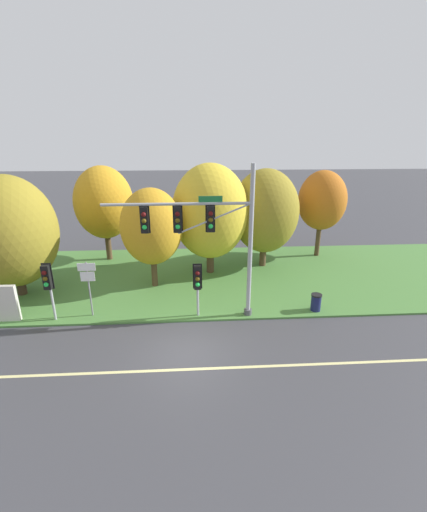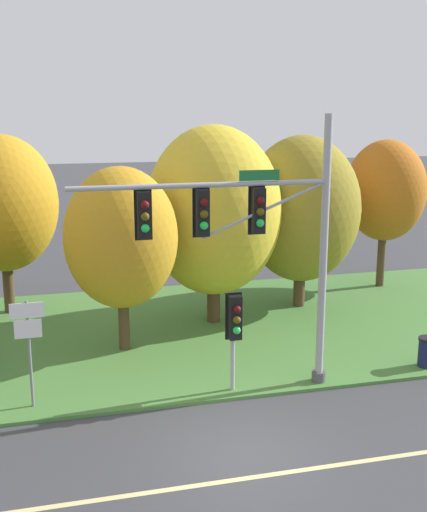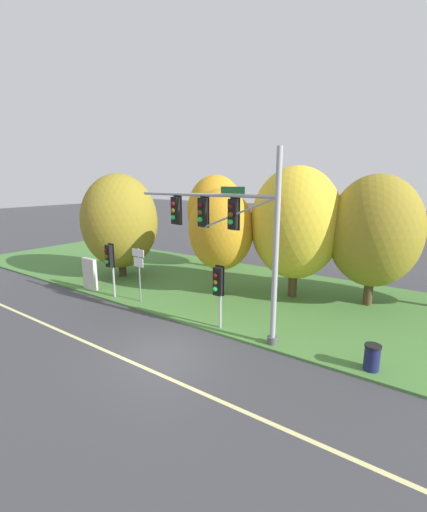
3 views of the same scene
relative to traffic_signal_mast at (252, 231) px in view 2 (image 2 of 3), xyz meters
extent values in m
plane|color=#3D3D42|center=(-1.06, -2.93, -4.66)|extent=(160.00, 160.00, 0.00)
cube|color=beige|center=(-1.06, -4.13, -4.66)|extent=(36.00, 0.16, 0.01)
cube|color=#477A38|center=(-1.06, 5.32, -4.61)|extent=(48.00, 11.50, 0.10)
cylinder|color=#9EA0A5|center=(2.10, 0.01, -0.74)|extent=(0.22, 0.22, 7.64)
cylinder|color=#4C4C51|center=(2.10, 0.01, -4.41)|extent=(0.40, 0.40, 0.30)
cylinder|color=#9EA0A5|center=(-1.36, 0.01, 1.27)|extent=(6.92, 0.14, 0.14)
cylinder|color=#9EA0A5|center=(0.37, 0.01, 0.57)|extent=(3.49, 0.08, 1.47)
cube|color=black|center=(0.17, 0.01, 0.54)|extent=(0.34, 0.28, 1.22)
cube|color=black|center=(0.17, 0.17, 0.54)|extent=(0.46, 0.04, 1.34)
sphere|color=#4C0C0C|center=(0.17, -0.17, 0.84)|extent=(0.22, 0.22, 0.22)
sphere|color=#51420C|center=(0.17, -0.17, 0.54)|extent=(0.22, 0.22, 0.22)
sphere|color=green|center=(0.17, -0.17, 0.24)|extent=(0.22, 0.22, 0.22)
cube|color=black|center=(-1.36, 0.01, 0.54)|extent=(0.34, 0.28, 1.22)
cube|color=black|center=(-1.36, 0.17, 0.54)|extent=(0.46, 0.04, 1.34)
sphere|color=#4C0C0C|center=(-1.36, -0.17, 0.84)|extent=(0.22, 0.22, 0.22)
sphere|color=#51420C|center=(-1.36, -0.17, 0.54)|extent=(0.22, 0.22, 0.22)
sphere|color=green|center=(-1.36, -0.17, 0.24)|extent=(0.22, 0.22, 0.22)
cube|color=black|center=(-2.89, 0.01, 0.54)|extent=(0.34, 0.28, 1.22)
cube|color=black|center=(-2.89, 0.17, 0.54)|extent=(0.46, 0.04, 1.34)
sphere|color=#4C0C0C|center=(-2.89, -0.17, 0.84)|extent=(0.22, 0.22, 0.22)
sphere|color=#51420C|center=(-2.89, -0.17, 0.54)|extent=(0.22, 0.22, 0.22)
sphere|color=green|center=(-2.89, -0.17, 0.24)|extent=(0.22, 0.22, 0.22)
cube|color=#196B33|center=(0.17, -0.04, 1.49)|extent=(1.10, 0.04, 0.28)
cylinder|color=#9EA0A5|center=(-0.48, 0.09, -3.18)|extent=(0.12, 0.12, 2.76)
cube|color=black|center=(-0.48, -0.11, -2.36)|extent=(0.34, 0.28, 1.22)
cube|color=black|center=(-0.48, 0.05, -2.36)|extent=(0.46, 0.04, 1.34)
sphere|color=#4C0C0C|center=(-0.48, -0.29, -2.06)|extent=(0.22, 0.22, 0.22)
sphere|color=#51420C|center=(-0.48, -0.29, -2.36)|extent=(0.22, 0.22, 0.22)
sphere|color=green|center=(-0.48, -0.29, -2.66)|extent=(0.22, 0.22, 0.22)
cylinder|color=slate|center=(-5.94, 0.42, -3.09)|extent=(0.08, 0.08, 2.94)
cube|color=white|center=(-5.94, 0.39, -1.87)|extent=(0.87, 0.03, 0.40)
cube|color=white|center=(-5.94, 0.39, -2.38)|extent=(0.70, 0.03, 0.49)
cylinder|color=#4C3823|center=(-6.95, 9.00, -3.00)|extent=(0.41, 0.41, 3.12)
ellipsoid|color=#C68C1E|center=(-6.95, 9.00, -0.30)|extent=(4.13, 4.13, 5.17)
cylinder|color=#4C3823|center=(-3.08, 3.98, -3.19)|extent=(0.36, 0.36, 2.74)
ellipsoid|color=#C68C1E|center=(-3.08, 3.98, -0.82)|extent=(3.64, 3.64, 4.54)
cylinder|color=#4C3823|center=(0.47, 5.98, -3.15)|extent=(0.49, 0.49, 2.82)
ellipsoid|color=gold|center=(0.47, 5.98, -0.40)|extent=(4.89, 4.89, 6.11)
cylinder|color=#4C3823|center=(4.26, 6.98, -3.23)|extent=(0.46, 0.46, 2.67)
ellipsoid|color=olive|center=(4.26, 6.98, -0.64)|extent=(4.55, 4.55, 5.69)
cylinder|color=#4C3823|center=(8.87, 8.84, -2.91)|extent=(0.35, 0.35, 3.30)
ellipsoid|color=#B76019|center=(8.87, 8.84, -0.30)|extent=(3.49, 3.49, 4.37)
cylinder|color=#191E4C|center=(5.76, 0.21, -4.13)|extent=(0.52, 0.52, 0.85)
camera|label=1|loc=(-0.67, -15.61, 4.29)|focal=24.00mm
camera|label=2|loc=(-5.16, -16.07, 3.26)|focal=45.00mm
camera|label=3|loc=(7.48, -11.72, 1.87)|focal=24.00mm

